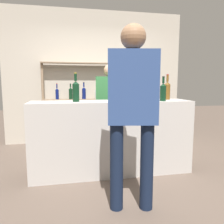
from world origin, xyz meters
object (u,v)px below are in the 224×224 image
(customer_center, at_px, (132,104))
(server_behind_counter, at_px, (110,103))
(counter_bottle_1, at_px, (167,90))
(wine_glass, at_px, (132,92))
(counter_bottle_0, at_px, (76,91))
(counter_bottle_2, at_px, (163,92))

(customer_center, xyz_separation_m, server_behind_counter, (0.11, 1.78, -0.15))
(server_behind_counter, bearing_deg, counter_bottle_1, 54.72)
(wine_glass, bearing_deg, counter_bottle_0, 176.73)
(counter_bottle_0, distance_m, counter_bottle_2, 1.19)
(counter_bottle_0, height_order, server_behind_counter, server_behind_counter)
(counter_bottle_1, relative_size, wine_glass, 2.35)
(counter_bottle_1, xyz_separation_m, wine_glass, (-0.61, -0.18, -0.02))
(counter_bottle_0, relative_size, customer_center, 0.21)
(wine_glass, bearing_deg, counter_bottle_2, -8.67)
(counter_bottle_1, distance_m, wine_glass, 0.63)
(counter_bottle_0, distance_m, counter_bottle_1, 1.36)
(server_behind_counter, bearing_deg, wine_glass, 17.79)
(counter_bottle_1, relative_size, counter_bottle_2, 1.11)
(wine_glass, bearing_deg, counter_bottle_1, 16.37)
(customer_center, height_order, server_behind_counter, customer_center)
(wine_glass, height_order, server_behind_counter, server_behind_counter)
(wine_glass, xyz_separation_m, customer_center, (-0.24, -0.87, -0.08))
(customer_center, relative_size, server_behind_counter, 1.14)
(counter_bottle_1, distance_m, counter_bottle_2, 0.30)
(customer_center, bearing_deg, counter_bottle_2, -29.87)
(counter_bottle_1, height_order, server_behind_counter, server_behind_counter)
(counter_bottle_1, bearing_deg, wine_glass, -163.63)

